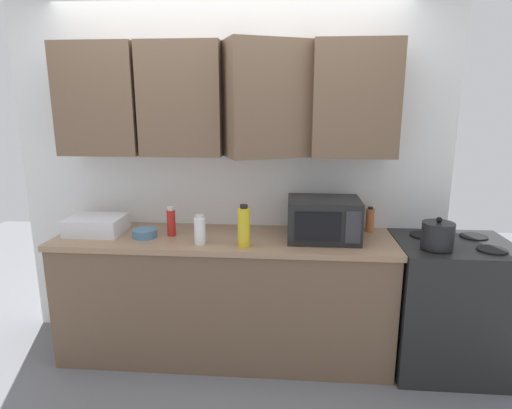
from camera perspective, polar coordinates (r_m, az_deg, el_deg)
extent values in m
cube|color=white|center=(3.21, -3.51, 4.35)|extent=(3.21, 0.06, 2.60)
cube|color=brown|center=(3.24, -19.91, 13.00)|extent=(0.55, 0.33, 0.75)
cube|color=brown|center=(3.05, -9.70, 13.61)|extent=(0.55, 0.33, 0.75)
cube|color=brown|center=(2.92, 1.48, 13.81)|extent=(0.64, 0.52, 0.75)
cube|color=brown|center=(2.98, 12.99, 13.48)|extent=(0.55, 0.33, 0.75)
cube|color=brown|center=(3.16, -4.15, -12.40)|extent=(2.31, 0.60, 0.86)
cube|color=#9E7A5B|center=(2.99, -4.29, -4.61)|extent=(2.34, 0.63, 0.04)
cube|color=black|center=(3.29, 24.34, -12.17)|extent=(0.76, 0.64, 0.90)
cylinder|color=black|center=(2.95, 22.94, -5.43)|extent=(0.18, 0.18, 0.01)
cylinder|color=black|center=(3.07, 29.00, -5.33)|extent=(0.18, 0.18, 0.01)
cylinder|color=black|center=(3.20, 21.43, -3.84)|extent=(0.18, 0.18, 0.01)
cylinder|color=black|center=(3.32, 27.07, -3.82)|extent=(0.18, 0.18, 0.01)
cylinder|color=black|center=(2.92, 23.10, -3.79)|extent=(0.20, 0.20, 0.16)
sphere|color=black|center=(2.90, 23.28, -1.89)|extent=(0.04, 0.04, 0.04)
cube|color=black|center=(2.92, 9.00, -1.94)|extent=(0.48, 0.36, 0.28)
cube|color=black|center=(2.74, 8.27, -2.95)|extent=(0.29, 0.01, 0.18)
cube|color=#2D2D33|center=(2.76, 12.85, -3.01)|extent=(0.10, 0.01, 0.21)
cube|color=silver|center=(3.24, -20.54, -2.57)|extent=(0.38, 0.30, 0.12)
cylinder|color=gold|center=(2.74, -1.61, -3.10)|extent=(0.08, 0.08, 0.25)
cylinder|color=black|center=(2.70, -1.63, -0.26)|extent=(0.05, 0.05, 0.02)
cylinder|color=white|center=(2.82, -7.50, -3.53)|extent=(0.07, 0.07, 0.18)
cylinder|color=silver|center=(2.79, -7.56, -1.61)|extent=(0.06, 0.06, 0.02)
cylinder|color=red|center=(3.03, -11.26, -2.43)|extent=(0.06, 0.06, 0.18)
cylinder|color=silver|center=(3.00, -11.35, -0.52)|extent=(0.05, 0.05, 0.03)
cylinder|color=#BC6638|center=(3.17, 14.97, -2.06)|extent=(0.06, 0.06, 0.17)
cylinder|color=black|center=(3.15, 15.06, -0.46)|extent=(0.04, 0.04, 0.02)
cylinder|color=teal|center=(3.05, -14.65, -3.73)|extent=(0.17, 0.17, 0.06)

